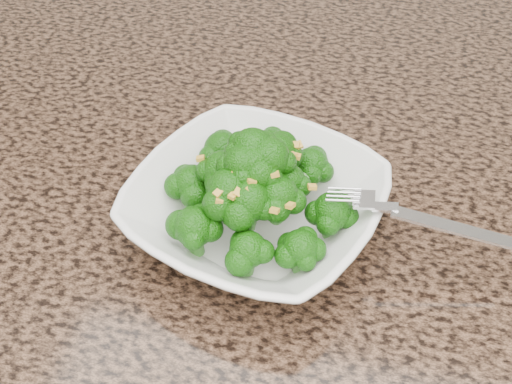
# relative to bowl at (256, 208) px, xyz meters

# --- Properties ---
(cabinet) EXTENTS (1.55, 0.95, 0.87)m
(cabinet) POSITION_rel_bowl_xyz_m (-0.08, 0.08, -0.49)
(cabinet) COLOR #372216
(cabinet) RESTS_ON ground
(granite_counter) EXTENTS (1.64, 1.04, 0.03)m
(granite_counter) POSITION_rel_bowl_xyz_m (-0.08, 0.08, -0.04)
(granite_counter) COLOR brown
(granite_counter) RESTS_ON cabinet
(bowl) EXTENTS (0.29, 0.29, 0.06)m
(bowl) POSITION_rel_bowl_xyz_m (0.00, 0.00, 0.00)
(bowl) COLOR white
(bowl) RESTS_ON granite_counter
(broccoli_pile) EXTENTS (0.21, 0.21, 0.07)m
(broccoli_pile) POSITION_rel_bowl_xyz_m (0.00, 0.00, 0.06)
(broccoli_pile) COLOR #165B0A
(broccoli_pile) RESTS_ON bowl
(garlic_topping) EXTENTS (0.12, 0.12, 0.01)m
(garlic_topping) POSITION_rel_bowl_xyz_m (0.00, 0.00, 0.10)
(garlic_topping) COLOR gold
(garlic_topping) RESTS_ON broccoli_pile
(fork) EXTENTS (0.19, 0.04, 0.01)m
(fork) POSITION_rel_bowl_xyz_m (0.12, -0.01, 0.03)
(fork) COLOR silver
(fork) RESTS_ON bowl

